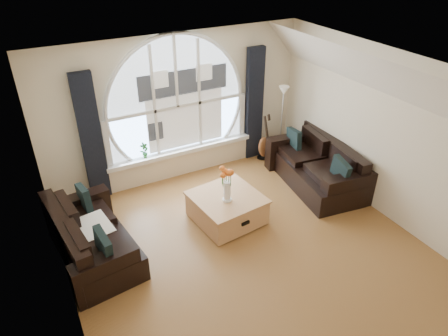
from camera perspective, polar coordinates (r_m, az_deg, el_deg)
ground at (r=6.24m, az=3.97°, el=-12.11°), size 5.00×5.50×0.01m
ceiling at (r=4.82m, az=5.14°, el=12.04°), size 5.00×5.50×0.01m
wall_back at (r=7.60m, az=-6.62°, el=8.30°), size 5.00×0.01×2.70m
wall_left at (r=4.79m, az=-22.16°, el=-9.06°), size 0.01×5.50×2.70m
wall_right at (r=6.93m, az=22.35°, el=3.74°), size 0.01×5.50×2.70m
attic_slope at (r=6.35m, az=22.32°, el=11.23°), size 0.92×5.50×0.72m
arched_window at (r=7.48m, az=-6.66°, el=10.17°), size 2.60×0.06×2.15m
window_sill at (r=7.88m, az=-5.99°, el=2.42°), size 2.90×0.22×0.08m
window_frame at (r=7.45m, az=-6.57°, el=10.10°), size 2.76×0.08×2.15m
neighbor_house at (r=7.56m, az=-5.50°, el=9.46°), size 1.70×0.02×1.50m
curtain_left at (r=7.21m, az=-18.01°, el=3.86°), size 0.35×0.12×2.30m
curtain_right at (r=8.25m, az=4.23°, el=8.78°), size 0.35×0.12×2.30m
sofa_left at (r=6.26m, az=-17.87°, el=-8.86°), size 1.11×1.88×0.79m
sofa_right at (r=7.73m, az=12.72°, el=0.24°), size 1.20×2.02×0.85m
coffee_chest at (r=6.73m, az=0.39°, el=-5.47°), size 1.15×1.15×0.51m
throw_blanket at (r=6.21m, az=-18.11°, el=-8.09°), size 0.63×0.63×0.10m
vase_flowers at (r=6.30m, az=0.44°, el=-1.64°), size 0.24×0.24×0.70m
floor_lamp at (r=8.27m, az=7.98°, el=5.96°), size 0.24×0.24×1.60m
guitar at (r=8.36m, az=5.68°, el=4.34°), size 0.43×0.37×1.06m
potted_plant at (r=7.59m, az=-11.04°, el=2.43°), size 0.18×0.15×0.30m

